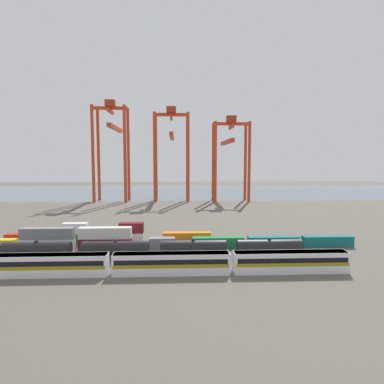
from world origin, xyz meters
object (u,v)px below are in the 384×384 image
(shipping_container_1, at_px, (48,244))
(passenger_train, at_px, (171,262))
(gantry_crane_central, at_px, (172,145))
(gantry_crane_east, at_px, (230,149))
(gantry_crane_west, at_px, (112,140))
(freight_tank_row, at_px, (155,250))
(shipping_container_12, at_px, (132,238))
(shipping_container_8, at_px, (327,241))

(shipping_container_1, bearing_deg, passenger_train, -31.82)
(shipping_container_1, distance_m, gantry_crane_central, 105.24)
(gantry_crane_central, distance_m, gantry_crane_east, 30.59)
(shipping_container_1, relative_size, gantry_crane_west, 0.24)
(passenger_train, bearing_deg, freight_tank_row, 112.08)
(freight_tank_row, height_order, shipping_container_12, freight_tank_row)
(shipping_container_12, relative_size, gantry_crane_east, 0.14)
(shipping_container_1, relative_size, gantry_crane_central, 0.25)
(gantry_crane_west, bearing_deg, gantry_crane_east, 0.58)
(freight_tank_row, bearing_deg, shipping_container_1, 160.26)
(passenger_train, height_order, gantry_crane_central, gantry_crane_central)
(shipping_container_8, xyz_separation_m, gantry_crane_east, (-8.47, 97.88, 25.26))
(shipping_container_12, bearing_deg, gantry_crane_central, 84.54)
(shipping_container_1, bearing_deg, gantry_crane_central, 74.38)
(passenger_train, height_order, shipping_container_8, passenger_train)
(passenger_train, bearing_deg, shipping_container_1, 148.18)
(shipping_container_12, distance_m, gantry_crane_west, 98.61)
(freight_tank_row, xyz_separation_m, gantry_crane_east, (32.47, 106.99, 24.46))
(shipping_container_12, height_order, gantry_crane_west, gantry_crane_west)
(passenger_train, xyz_separation_m, gantry_crane_west, (-32.13, 115.24, 28.88))
(passenger_train, xyz_separation_m, gantry_crane_central, (-1.63, 115.77, 26.80))
(freight_tank_row, distance_m, gantry_crane_central, 110.23)
(freight_tank_row, bearing_deg, gantry_crane_central, 88.95)
(shipping_container_1, xyz_separation_m, shipping_container_12, (18.55, 5.78, 0.00))
(passenger_train, distance_m, shipping_container_1, 34.11)
(passenger_train, distance_m, shipping_container_8, 41.45)
(shipping_container_8, relative_size, gantry_crane_central, 0.25)
(gantry_crane_central, bearing_deg, gantry_crane_west, -179.01)
(shipping_container_12, xyz_separation_m, gantry_crane_west, (-21.71, 91.48, 29.72))
(passenger_train, bearing_deg, shipping_container_12, 113.69)
(shipping_container_1, distance_m, shipping_container_8, 66.31)
(gantry_crane_central, height_order, gantry_crane_east, gantry_crane_central)
(gantry_crane_west, bearing_deg, shipping_container_8, -54.46)
(gantry_crane_west, distance_m, gantry_crane_east, 61.17)
(passenger_train, relative_size, gantry_crane_central, 1.37)
(passenger_train, relative_size, freight_tank_row, 1.05)
(shipping_container_1, xyz_separation_m, gantry_crane_east, (57.85, 97.88, 25.26))
(passenger_train, bearing_deg, shipping_container_8, 25.71)
(shipping_container_8, height_order, gantry_crane_east, gantry_crane_east)
(shipping_container_1, bearing_deg, shipping_container_12, 17.31)
(shipping_container_8, bearing_deg, gantry_crane_east, 94.94)
(passenger_train, bearing_deg, gantry_crane_east, 76.01)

